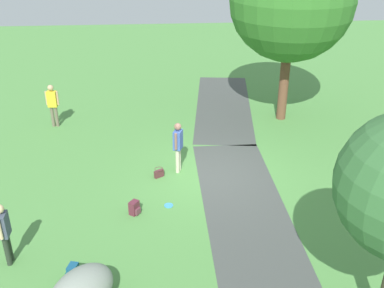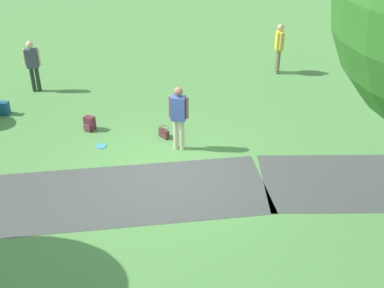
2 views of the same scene
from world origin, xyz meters
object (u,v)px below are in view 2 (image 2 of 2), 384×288
passerby_on_path (33,63)px  handbag_on_grass (164,133)px  woman_with_handbag (179,114)px  man_near_boulder (279,45)px  frisbee_on_grass (101,146)px  backpack_by_boulder (4,108)px  spare_backpack_on_lawn (89,124)px

passerby_on_path → handbag_on_grass: bearing=136.1°
woman_with_handbag → handbag_on_grass: (0.34, -0.65, -0.87)m
woman_with_handbag → man_near_boulder: bearing=-130.3°
frisbee_on_grass → handbag_on_grass: bearing=-171.2°
passerby_on_path → frisbee_on_grass: bearing=118.5°
woman_with_handbag → backpack_by_boulder: size_ratio=4.34×
spare_backpack_on_lawn → frisbee_on_grass: (-0.32, 0.98, -0.18)m
man_near_boulder → woman_with_handbag: bearing=49.7°
woman_with_handbag → backpack_by_boulder: (4.85, -2.70, -0.82)m
woman_with_handbag → frisbee_on_grass: woman_with_handbag is taller
handbag_on_grass → backpack_by_boulder: (4.51, -2.05, 0.05)m
backpack_by_boulder → passerby_on_path: bearing=-113.4°
passerby_on_path → spare_backpack_on_lawn: passerby_on_path is taller
passerby_on_path → frisbee_on_grass: passerby_on_path is taller
handbag_on_grass → backpack_by_boulder: backpack_by_boulder is taller
backpack_by_boulder → frisbee_on_grass: bearing=140.8°
handbag_on_grass → frisbee_on_grass: (1.68, 0.26, -0.13)m
spare_backpack_on_lawn → frisbee_on_grass: spare_backpack_on_lawn is taller
spare_backpack_on_lawn → man_near_boulder: bearing=-151.9°
handbag_on_grass → man_near_boulder: bearing=-136.7°
handbag_on_grass → backpack_by_boulder: 4.96m
backpack_by_boulder → spare_backpack_on_lawn: 2.85m
man_near_boulder → passerby_on_path: bearing=3.1°
man_near_boulder → spare_backpack_on_lawn: bearing=28.1°
man_near_boulder → frisbee_on_grass: 7.54m
passerby_on_path → backpack_by_boulder: 1.93m
handbag_on_grass → backpack_by_boulder: size_ratio=0.94×
backpack_by_boulder → handbag_on_grass: bearing=155.6°
backpack_by_boulder → frisbee_on_grass: backpack_by_boulder is taller
woman_with_handbag → man_near_boulder: (-4.04, -4.77, 0.01)m
backpack_by_boulder → spare_backpack_on_lawn: (-2.52, 1.33, 0.00)m
man_near_boulder → passerby_on_path: size_ratio=1.04×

